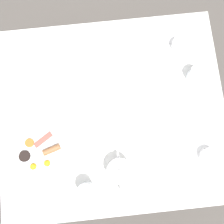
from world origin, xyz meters
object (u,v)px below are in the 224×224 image
breakfast_plate (39,154)px  fork_by_plate (178,102)px  teacup_with_saucer_left (180,45)px  creamer_jug (37,61)px  water_glass_short (196,74)px  teacup_with_saucer_right (208,156)px  teapot_near (120,171)px  knife_by_plate (35,97)px  wine_glass_spare (64,76)px  napkin_folded (105,57)px  water_glass_tall (86,191)px

breakfast_plate → fork_by_plate: breakfast_plate is taller
teacup_with_saucer_left → creamer_jug: bearing=90.8°
water_glass_short → teacup_with_saucer_right: bearing=-179.9°
creamer_jug → teapot_near: bearing=-148.6°
breakfast_plate → knife_by_plate: (0.29, 0.01, -0.01)m
wine_glass_spare → breakfast_plate: bearing=157.2°
knife_by_plate → teacup_with_saucer_left: bearing=-76.0°
napkin_folded → creamer_jug: bearing=89.1°
teapot_near → knife_by_plate: size_ratio=1.04×
creamer_jug → knife_by_plate: bearing=170.6°
water_glass_short → napkin_folded: water_glass_short is taller
teapot_near → teacup_with_saucer_right: bearing=-86.9°
water_glass_tall → water_glass_short: (0.51, -0.60, -0.01)m
water_glass_tall → fork_by_plate: size_ratio=0.71×
teacup_with_saucer_right → wine_glass_spare: (0.47, 0.67, 0.03)m
teacup_with_saucer_left → creamer_jug: creamer_jug is taller
teacup_with_saucer_right → fork_by_plate: teacup_with_saucer_right is taller
water_glass_tall → napkin_folded: (0.67, -0.15, -0.05)m
breakfast_plate → teapot_near: bearing=-107.7°
breakfast_plate → creamer_jug: size_ratio=2.91×
water_glass_tall → fork_by_plate: water_glass_tall is taller
teacup_with_saucer_left → wine_glass_spare: 0.62m
wine_glass_spare → fork_by_plate: wine_glass_spare is taller
teacup_with_saucer_left → knife_by_plate: 0.80m
water_glass_short → napkin_folded: size_ratio=0.43×
teacup_with_saucer_right → water_glass_tall: bearing=99.2°
wine_glass_spare → napkin_folded: wine_glass_spare is taller
teacup_with_saucer_right → knife_by_plate: size_ratio=0.67×
teacup_with_saucer_left → knife_by_plate: bearing=104.0°
teapot_near → fork_by_plate: (0.31, -0.34, -0.05)m
fork_by_plate → breakfast_plate: bearing=104.6°
wine_glass_spare → knife_by_plate: (-0.08, 0.17, -0.05)m
teapot_near → water_glass_short: size_ratio=2.29×
water_glass_tall → breakfast_plate: bearing=48.1°
water_glass_short → creamer_jug: bearing=78.6°
teapot_near → teacup_with_saucer_left: teapot_near is taller
water_glass_short → teapot_near: bearing=134.8°
teacup_with_saucer_left → knife_by_plate: teacup_with_saucer_left is taller
breakfast_plate → teacup_with_saucer_left: (0.49, -0.77, 0.02)m
water_glass_tall → knife_by_plate: (0.49, 0.23, -0.05)m
breakfast_plate → teapot_near: teapot_near is taller
water_glass_short → napkin_folded: 0.48m
teapot_near → teacup_with_saucer_right: size_ratio=1.55×
wine_glass_spare → water_glass_short: bearing=-95.1°
breakfast_plate → napkin_folded: 0.60m
wine_glass_spare → creamer_jug: bearing=52.9°
water_glass_short → creamer_jug: size_ratio=1.00×
creamer_jug → fork_by_plate: (-0.29, -0.70, -0.03)m
teapot_near → wine_glass_spare: 0.54m
fork_by_plate → knife_by_plate: size_ratio=0.75×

